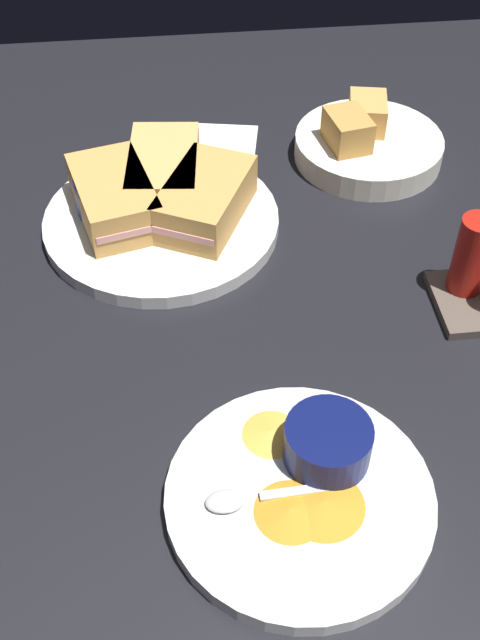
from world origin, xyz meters
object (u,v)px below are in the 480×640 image
plate_sandwich_main (162,222)px  ramekin_light_gravy (328,442)px  bread_basket_rear (366,143)px  sandwich_half_far (164,172)px  spoon_by_dark_ramekin (160,210)px  sandwich_half_extra (114,198)px  sandwich_half_near (205,199)px  spoon_by_gravy_ramekin (242,499)px  plate_chips_companion (299,498)px  ramekin_dark_sauce (108,193)px

plate_sandwich_main → ramekin_light_gravy: size_ratio=3.63×
bread_basket_rear → sandwich_half_far: bearing=-76.7°
spoon_by_dark_ramekin → sandwich_half_extra: bearing=-90.5°
sandwich_half_far → sandwich_half_near: bearing=36.9°
sandwich_half_far → spoon_by_gravy_ramekin: 41.93cm
plate_chips_companion → spoon_by_gravy_ramekin: (0.22, -4.70, 1.16)cm
sandwich_half_near → bread_basket_rear: size_ratio=0.83×
ramekin_light_gravy → spoon_by_dark_ramekin: bearing=-160.0°
ramekin_light_gravy → plate_chips_companion: bearing=-39.8°
sandwich_half_near → bread_basket_rear: bread_basket_rear is taller
spoon_by_dark_ramekin → plate_sandwich_main: bearing=10.4°
spoon_by_dark_ramekin → ramekin_light_gravy: 36.15cm
sandwich_half_far → ramekin_light_gravy: bearing=16.8°
sandwich_half_near → plate_chips_companion: size_ratio=0.69×
plate_chips_companion → bread_basket_rear: size_ratio=1.20×
sandwich_half_near → ramekin_dark_sauce: sandwich_half_near is taller
sandwich_half_extra → ramekin_light_gravy: bearing=26.8°
sandwich_half_extra → spoon_by_gravy_ramekin: (37.46, 9.75, -2.04)cm
sandwich_half_near → plate_sandwich_main: bearing=-98.1°
sandwich_half_near → sandwich_half_extra: bearing=-98.1°
sandwich_half_far → ramekin_light_gravy: (38.20, 11.55, -0.42)cm
plate_chips_companion → plate_sandwich_main: bearing=-165.4°
ramekin_dark_sauce → bread_basket_rear: 32.57cm
plate_chips_companion → sandwich_half_extra: bearing=-158.8°
plate_sandwich_main → spoon_by_gravy_ramekin: size_ratio=2.64×
spoon_by_gravy_ramekin → sandwich_half_near: bearing=179.9°
plate_chips_companion → ramekin_light_gravy: 5.07cm
sandwich_half_near → sandwich_half_far: 7.02cm
ramekin_dark_sauce → bread_basket_rear: bread_basket_rear is taller
ramekin_dark_sauce → sandwich_half_far: bearing=116.8°
ramekin_dark_sauce → sandwich_half_extra: bearing=34.4°
spoon_by_dark_ramekin → plate_chips_companion: (37.19, 9.65, -1.16)cm
sandwich_half_extra → ramekin_light_gravy: (33.98, 17.16, -0.42)cm
sandwich_half_far → spoon_by_gravy_ramekin: (41.68, 4.13, -2.04)cm
bread_basket_rear → spoon_by_gravy_ramekin: bearing=-23.6°
sandwich_half_far → spoon_by_dark_ramekin: 4.80cm
plate_sandwich_main → bread_basket_rear: bread_basket_rear is taller
plate_sandwich_main → ramekin_dark_sauce: bearing=-107.1°
sandwich_half_extra → bread_basket_rear: bearing=108.3°
sandwich_half_far → plate_chips_companion: bearing=12.0°
sandwich_half_extra → plate_chips_companion: 40.07cm
sandwich_half_far → bread_basket_rear: (-5.89, 24.90, -1.92)cm
plate_sandwich_main → sandwich_half_far: size_ratio=1.88×
sandwich_half_far → ramekin_dark_sauce: size_ratio=1.96×
spoon_by_gravy_ramekin → plate_sandwich_main: bearing=-172.5°
sandwich_half_near → ramekin_dark_sauce: size_ratio=2.12×
ramekin_dark_sauce → ramekin_light_gravy: (35.01, 17.87, -0.35)cm
spoon_by_gravy_ramekin → bread_basket_rear: 51.90cm
ramekin_dark_sauce → bread_basket_rear: bearing=106.2°
sandwich_half_near → plate_chips_companion: bearing=7.3°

